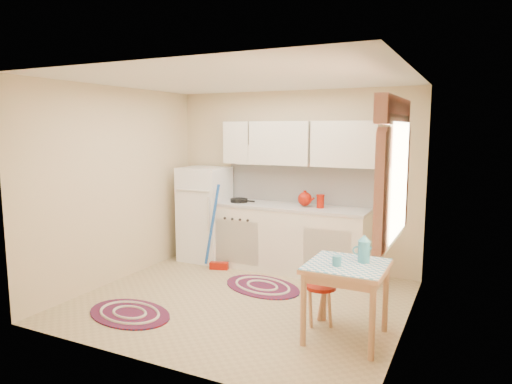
# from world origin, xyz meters

# --- Properties ---
(room_shell) EXTENTS (3.64, 3.60, 2.52)m
(room_shell) POSITION_xyz_m (0.16, 0.24, 1.60)
(room_shell) COLOR tan
(room_shell) RESTS_ON ground
(fridge) EXTENTS (0.65, 0.60, 1.40)m
(fridge) POSITION_xyz_m (-1.28, 1.25, 0.70)
(fridge) COLOR white
(fridge) RESTS_ON ground
(broom) EXTENTS (0.30, 0.20, 1.20)m
(broom) POSITION_xyz_m (-0.83, 0.90, 0.60)
(broom) COLOR blue
(broom) RESTS_ON ground
(base_cabinets) EXTENTS (2.25, 0.60, 0.88)m
(base_cabinets) POSITION_xyz_m (0.02, 1.30, 0.44)
(base_cabinets) COLOR silver
(base_cabinets) RESTS_ON ground
(countertop) EXTENTS (2.27, 0.62, 0.04)m
(countertop) POSITION_xyz_m (0.02, 1.30, 0.90)
(countertop) COLOR #BAB6B0
(countertop) RESTS_ON base_cabinets
(frying_pan) EXTENTS (0.27, 0.27, 0.05)m
(frying_pan) POSITION_xyz_m (-0.70, 1.25, 0.94)
(frying_pan) COLOR black
(frying_pan) RESTS_ON countertop
(red_kettle) EXTENTS (0.26, 0.25, 0.21)m
(red_kettle) POSITION_xyz_m (0.29, 1.30, 1.03)
(red_kettle) COLOR #941205
(red_kettle) RESTS_ON countertop
(red_canister) EXTENTS (0.13, 0.13, 0.16)m
(red_canister) POSITION_xyz_m (0.51, 1.30, 1.00)
(red_canister) COLOR #941205
(red_canister) RESTS_ON countertop
(table) EXTENTS (0.72, 0.72, 0.72)m
(table) POSITION_xyz_m (1.33, -0.42, 0.36)
(table) COLOR tan
(table) RESTS_ON ground
(stool) EXTENTS (0.37, 0.37, 0.42)m
(stool) POSITION_xyz_m (1.03, -0.24, 0.21)
(stool) COLOR #941205
(stool) RESTS_ON ground
(coffee_pot) EXTENTS (0.16, 0.15, 0.28)m
(coffee_pot) POSITION_xyz_m (1.46, -0.30, 0.86)
(coffee_pot) COLOR teal
(coffee_pot) RESTS_ON table
(mug) EXTENTS (0.08, 0.08, 0.10)m
(mug) POSITION_xyz_m (1.26, -0.52, 0.77)
(mug) COLOR teal
(mug) RESTS_ON table
(rug_center) EXTENTS (1.24, 1.01, 0.02)m
(rug_center) POSITION_xyz_m (0.03, 0.51, 0.01)
(rug_center) COLOR maroon
(rug_center) RESTS_ON ground
(rug_left) EXTENTS (1.13, 0.86, 0.02)m
(rug_left) POSITION_xyz_m (-0.89, -0.88, 0.01)
(rug_left) COLOR maroon
(rug_left) RESTS_ON ground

